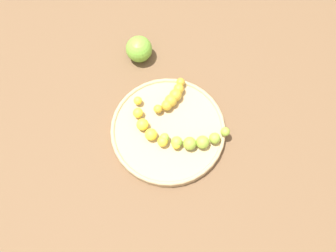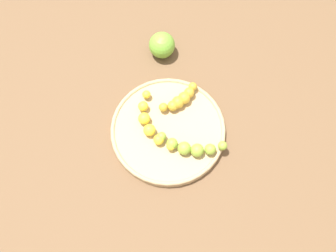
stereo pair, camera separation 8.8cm
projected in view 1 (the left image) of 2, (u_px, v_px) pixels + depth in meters
The scene contains 6 objects.
ground_plane at pixel (168, 132), 0.92m from camera, with size 2.40×2.40×0.00m, color brown.
fruit_bowl at pixel (168, 130), 0.91m from camera, with size 0.28×0.28×0.02m.
banana_yellow at pixel (150, 127), 0.89m from camera, with size 0.14×0.11×0.03m.
banana_green at pixel (196, 141), 0.87m from camera, with size 0.05×0.16×0.03m.
banana_spotted at pixel (172, 97), 0.92m from camera, with size 0.09×0.08×0.03m.
apple_green at pixel (139, 49), 0.97m from camera, with size 0.07×0.07×0.07m, color #72B238.
Camera 1 is at (0.33, -0.02, 0.86)m, focal length 40.43 mm.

